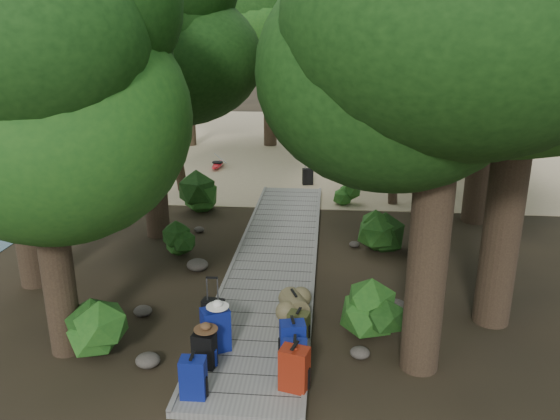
# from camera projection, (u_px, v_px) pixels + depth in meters

# --- Properties ---
(ground) EXTENTS (120.00, 120.00, 0.00)m
(ground) POSITION_uv_depth(u_px,v_px,m) (272.00, 275.00, 12.50)
(ground) COLOR #2E2417
(ground) RESTS_ON ground
(sand_beach) EXTENTS (40.00, 22.00, 0.02)m
(sand_beach) POSITION_uv_depth(u_px,v_px,m) (305.00, 142.00, 27.65)
(sand_beach) COLOR tan
(sand_beach) RESTS_ON ground
(boardwalk) EXTENTS (2.00, 12.00, 0.12)m
(boardwalk) POSITION_uv_depth(u_px,v_px,m) (276.00, 256.00, 13.43)
(boardwalk) COLOR slate
(boardwalk) RESTS_ON ground
(backpack_left_a) EXTENTS (0.38, 0.27, 0.71)m
(backpack_left_a) POSITION_uv_depth(u_px,v_px,m) (193.00, 376.00, 8.05)
(backpack_left_a) COLOR navy
(backpack_left_a) RESTS_ON boardwalk
(backpack_left_b) EXTENTS (0.40, 0.31, 0.66)m
(backpack_left_b) POSITION_uv_depth(u_px,v_px,m) (204.00, 348.00, 8.79)
(backpack_left_b) COLOR black
(backpack_left_b) RESTS_ON boardwalk
(backpack_left_c) EXTENTS (0.56, 0.50, 0.85)m
(backpack_left_c) POSITION_uv_depth(u_px,v_px,m) (216.00, 327.00, 9.23)
(backpack_left_c) COLOR navy
(backpack_left_c) RESTS_ON boardwalk
(backpack_right_a) EXTENTS (0.49, 0.40, 0.76)m
(backpack_right_a) POSITION_uv_depth(u_px,v_px,m) (294.00, 367.00, 8.22)
(backpack_right_a) COLOR maroon
(backpack_right_a) RESTS_ON boardwalk
(backpack_right_b) EXTENTS (0.39, 0.28, 0.70)m
(backpack_right_b) POSITION_uv_depth(u_px,v_px,m) (295.00, 358.00, 8.51)
(backpack_right_b) COLOR navy
(backpack_right_b) RESTS_ON boardwalk
(backpack_right_c) EXTENTS (0.47, 0.37, 0.71)m
(backpack_right_c) POSITION_uv_depth(u_px,v_px,m) (292.00, 338.00, 9.04)
(backpack_right_c) COLOR navy
(backpack_right_c) RESTS_ON boardwalk
(backpack_right_d) EXTENTS (0.42, 0.34, 0.56)m
(backpack_right_d) POSITION_uv_depth(u_px,v_px,m) (299.00, 324.00, 9.62)
(backpack_right_d) COLOR #38371A
(backpack_right_d) RESTS_ON boardwalk
(duffel_right_khaki) EXTENTS (0.64, 0.77, 0.44)m
(duffel_right_khaki) POSITION_uv_depth(u_px,v_px,m) (294.00, 304.00, 10.45)
(duffel_right_khaki) COLOR brown
(duffel_right_khaki) RESTS_ON boardwalk
(suitcase_on_boardwalk) EXTENTS (0.42, 0.27, 0.60)m
(suitcase_on_boardwalk) POSITION_uv_depth(u_px,v_px,m) (213.00, 315.00, 9.90)
(suitcase_on_boardwalk) COLOR black
(suitcase_on_boardwalk) RESTS_ON boardwalk
(lone_suitcase_on_sand) EXTENTS (0.42, 0.29, 0.60)m
(lone_suitcase_on_sand) POSITION_uv_depth(u_px,v_px,m) (308.00, 177.00, 19.86)
(lone_suitcase_on_sand) COLOR black
(lone_suitcase_on_sand) RESTS_ON sand_beach
(hat_brown) EXTENTS (0.39, 0.39, 0.12)m
(hat_brown) POSITION_uv_depth(u_px,v_px,m) (206.00, 326.00, 8.70)
(hat_brown) COLOR #51351E
(hat_brown) RESTS_ON backpack_left_b
(hat_white) EXTENTS (0.38, 0.38, 0.13)m
(hat_white) POSITION_uv_depth(u_px,v_px,m) (217.00, 303.00, 9.02)
(hat_white) COLOR silver
(hat_white) RESTS_ON backpack_left_c
(kayak) EXTENTS (0.73, 3.21, 0.32)m
(kayak) POSITION_uv_depth(u_px,v_px,m) (218.00, 164.00, 22.41)
(kayak) COLOR red
(kayak) RESTS_ON sand_beach
(sun_lounger) EXTENTS (1.29, 2.19, 0.67)m
(sun_lounger) POSITION_uv_depth(u_px,v_px,m) (390.00, 162.00, 21.86)
(sun_lounger) COLOR silver
(sun_lounger) RESTS_ON sand_beach
(tree_right_a) EXTENTS (5.39, 5.39, 8.98)m
(tree_right_a) POSITION_uv_depth(u_px,v_px,m) (443.00, 92.00, 7.71)
(tree_right_a) COLOR black
(tree_right_a) RESTS_ON ground
(tree_right_b) EXTENTS (5.41, 5.41, 9.66)m
(tree_right_b) POSITION_uv_depth(u_px,v_px,m) (525.00, 62.00, 9.04)
(tree_right_b) COLOR black
(tree_right_b) RESTS_ON ground
(tree_right_c) EXTENTS (5.79, 5.79, 10.01)m
(tree_right_c) POSITION_uv_depth(u_px,v_px,m) (440.00, 47.00, 11.99)
(tree_right_c) COLOR black
(tree_right_c) RESTS_ON ground
(tree_right_d) EXTENTS (5.79, 5.79, 10.61)m
(tree_right_d) POSITION_uv_depth(u_px,v_px,m) (495.00, 33.00, 14.49)
(tree_right_d) COLOR black
(tree_right_d) RESTS_ON ground
(tree_right_e) EXTENTS (5.41, 5.41, 9.73)m
(tree_right_e) POSITION_uv_depth(u_px,v_px,m) (431.00, 47.00, 17.53)
(tree_right_e) COLOR black
(tree_right_e) RESTS_ON ground
(tree_right_f) EXTENTS (5.36, 5.36, 9.57)m
(tree_right_f) POSITION_uv_depth(u_px,v_px,m) (493.00, 48.00, 19.16)
(tree_right_f) COLOR black
(tree_right_f) RESTS_ON ground
(tree_left_a) EXTENTS (4.56, 4.56, 7.60)m
(tree_left_a) POSITION_uv_depth(u_px,v_px,m) (39.00, 135.00, 8.39)
(tree_left_a) COLOR black
(tree_left_a) RESTS_ON ground
(tree_left_b) EXTENTS (5.05, 5.05, 9.09)m
(tree_left_b) POSITION_uv_depth(u_px,v_px,m) (5.00, 73.00, 10.71)
(tree_left_b) COLOR black
(tree_left_b) RESTS_ON ground
(tree_left_c) EXTENTS (5.13, 5.13, 8.91)m
(tree_left_c) POSITION_uv_depth(u_px,v_px,m) (147.00, 68.00, 13.64)
(tree_left_c) COLOR black
(tree_left_c) RESTS_ON ground
(tree_back_a) EXTENTS (5.24, 5.24, 9.07)m
(tree_back_a) POSITION_uv_depth(u_px,v_px,m) (270.00, 50.00, 25.59)
(tree_back_a) COLOR black
(tree_back_a) RESTS_ON ground
(tree_back_b) EXTENTS (5.21, 5.21, 9.30)m
(tree_back_b) POSITION_uv_depth(u_px,v_px,m) (349.00, 48.00, 25.53)
(tree_back_b) COLOR black
(tree_back_b) RESTS_ON ground
(tree_back_c) EXTENTS (5.05, 5.05, 9.09)m
(tree_back_c) POSITION_uv_depth(u_px,v_px,m) (420.00, 50.00, 25.02)
(tree_back_c) COLOR black
(tree_back_c) RESTS_ON ground
(tree_back_d) EXTENTS (4.54, 4.54, 7.57)m
(tree_back_d) POSITION_uv_depth(u_px,v_px,m) (187.00, 67.00, 25.83)
(tree_back_d) COLOR black
(tree_back_d) RESTS_ON ground
(palm_right_a) EXTENTS (4.17, 4.17, 7.12)m
(palm_right_a) POSITION_uv_depth(u_px,v_px,m) (403.00, 92.00, 16.87)
(palm_right_a) COLOR #1A4613
(palm_right_a) RESTS_ON ground
(palm_right_b) EXTENTS (4.14, 4.14, 8.00)m
(palm_right_b) POSITION_uv_depth(u_px,v_px,m) (428.00, 69.00, 20.83)
(palm_right_b) COLOR #1A4613
(palm_right_b) RESTS_ON ground
(palm_right_c) EXTENTS (4.30, 4.30, 6.84)m
(palm_right_c) POSITION_uv_depth(u_px,v_px,m) (348.00, 81.00, 22.62)
(palm_right_c) COLOR #1A4613
(palm_right_c) RESTS_ON ground
(palm_left_a) EXTENTS (4.78, 4.78, 7.60)m
(palm_left_a) POSITION_uv_depth(u_px,v_px,m) (168.00, 81.00, 18.03)
(palm_left_a) COLOR #1A4613
(palm_left_a) RESTS_ON ground
(rock_left_a) EXTENTS (0.42, 0.37, 0.23)m
(rock_left_a) POSITION_uv_depth(u_px,v_px,m) (148.00, 360.00, 9.06)
(rock_left_a) COLOR #4C473F
(rock_left_a) RESTS_ON ground
(rock_left_b) EXTENTS (0.36, 0.33, 0.20)m
(rock_left_b) POSITION_uv_depth(u_px,v_px,m) (143.00, 311.00, 10.70)
(rock_left_b) COLOR #4C473F
(rock_left_b) RESTS_ON ground
(rock_left_c) EXTENTS (0.50, 0.45, 0.28)m
(rock_left_c) POSITION_uv_depth(u_px,v_px,m) (197.00, 265.00, 12.73)
(rock_left_c) COLOR #4C473F
(rock_left_c) RESTS_ON ground
(rock_left_d) EXTENTS (0.29, 0.26, 0.16)m
(rock_left_d) POSITION_uv_depth(u_px,v_px,m) (199.00, 229.00, 15.20)
(rock_left_d) COLOR #4C473F
(rock_left_d) RESTS_ON ground
(rock_right_a) EXTENTS (0.35, 0.31, 0.19)m
(rock_right_a) POSITION_uv_depth(u_px,v_px,m) (360.00, 353.00, 9.31)
(rock_right_a) COLOR #4C473F
(rock_right_a) RESTS_ON ground
(rock_right_b) EXTENTS (0.43, 0.39, 0.24)m
(rock_right_b) POSITION_uv_depth(u_px,v_px,m) (396.00, 306.00, 10.87)
(rock_right_b) COLOR #4C473F
(rock_right_b) RESTS_ON ground
(rock_right_c) EXTENTS (0.28, 0.25, 0.15)m
(rock_right_c) POSITION_uv_depth(u_px,v_px,m) (354.00, 244.00, 14.14)
(rock_right_c) COLOR #4C473F
(rock_right_c) RESTS_ON ground
(shrub_left_a) EXTENTS (1.16, 1.16, 1.04)m
(shrub_left_a) POSITION_uv_depth(u_px,v_px,m) (104.00, 326.00, 9.32)
(shrub_left_a) COLOR #1B4A16
(shrub_left_a) RESTS_ON ground
(shrub_left_b) EXTENTS (0.85, 0.85, 0.77)m
(shrub_left_b) POSITION_uv_depth(u_px,v_px,m) (183.00, 244.00, 13.34)
(shrub_left_b) COLOR #1B4A16
(shrub_left_b) RESTS_ON ground
(shrub_left_c) EXTENTS (1.28, 1.28, 1.15)m
(shrub_left_c) POSITION_uv_depth(u_px,v_px,m) (199.00, 194.00, 16.78)
(shrub_left_c) COLOR #1B4A16
(shrub_left_c) RESTS_ON ground
(shrub_right_a) EXTENTS (1.13, 1.13, 1.01)m
(shrub_right_a) POSITION_uv_depth(u_px,v_px,m) (373.00, 312.00, 9.82)
(shrub_right_a) COLOR #1B4A16
(shrub_right_a) RESTS_ON ground
(shrub_right_b) EXTENTS (1.11, 1.11, 1.00)m
(shrub_right_b) POSITION_uv_depth(u_px,v_px,m) (378.00, 233.00, 13.75)
(shrub_right_b) COLOR #1B4A16
(shrub_right_b) RESTS_ON ground
(shrub_right_c) EXTENTS (0.75, 0.75, 0.67)m
(shrub_right_c) POSITION_uv_depth(u_px,v_px,m) (348.00, 195.00, 17.54)
(shrub_right_c) COLOR #1B4A16
(shrub_right_c) RESTS_ON ground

